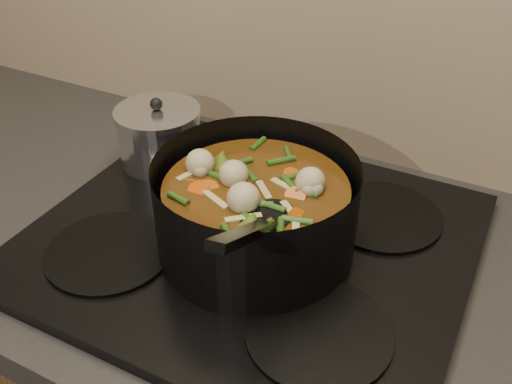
% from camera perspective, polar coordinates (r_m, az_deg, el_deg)
% --- Properties ---
extents(stovetop, '(0.62, 0.54, 0.03)m').
position_cam_1_polar(stovetop, '(0.85, -0.46, -4.72)').
color(stovetop, black).
rests_on(stovetop, counter).
extents(stockpot, '(0.29, 0.38, 0.21)m').
position_cam_1_polar(stockpot, '(0.78, 0.01, -1.92)').
color(stockpot, black).
rests_on(stockpot, stovetop).
extents(saucepan, '(0.15, 0.15, 0.12)m').
position_cam_1_polar(saucepan, '(1.01, -9.62, 5.63)').
color(saucepan, silver).
rests_on(saucepan, stovetop).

